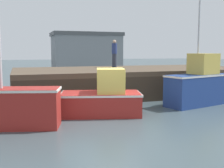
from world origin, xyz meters
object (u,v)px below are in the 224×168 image
object	(u,v)px
fishing_boat_near_left	(0,106)
fishing_boat_mid	(198,85)
rowboat	(195,99)
dockworker	(114,54)
fishing_boat_near_right	(103,98)

from	to	relation	value
fishing_boat_near_left	fishing_boat_mid	size ratio (longest dim) A/B	0.86
rowboat	dockworker	bearing A→B (deg)	114.54
fishing_boat_near_left	fishing_boat_mid	world-z (taller)	fishing_boat_mid
fishing_boat_near_left	dockworker	distance (m)	9.92
fishing_boat_near_right	fishing_boat_mid	distance (m)	4.94
rowboat	fishing_boat_mid	bearing A→B (deg)	-114.46
fishing_boat_near_right	dockworker	bearing A→B (deg)	67.35
fishing_boat_near_left	dockworker	size ratio (longest dim) A/B	2.43
fishing_boat_near_left	dockworker	xyz separation A→B (m)	(6.54, 7.28, 1.68)
fishing_boat_mid	dockworker	xyz separation A→B (m)	(-2.20, 5.92, 1.44)
rowboat	dockworker	distance (m)	6.31
fishing_boat_near_left	fishing_boat_mid	xyz separation A→B (m)	(8.73, 1.35, 0.24)
fishing_boat_mid	rowboat	size ratio (longest dim) A/B	3.33
fishing_boat_near_left	fishing_boat_near_right	xyz separation A→B (m)	(3.83, 0.79, -0.06)
fishing_boat_near_right	fishing_boat_mid	bearing A→B (deg)	6.51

